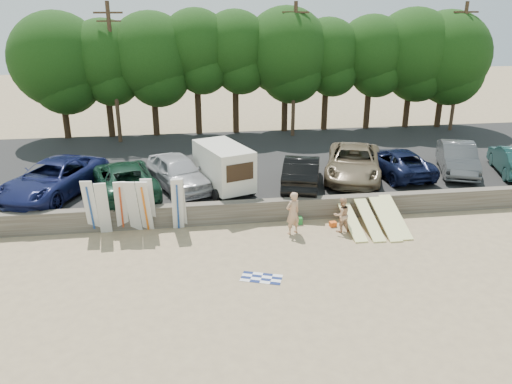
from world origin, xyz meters
TOP-DOWN VIEW (x-y plane):
  - ground at (0.00, 0.00)m, footprint 120.00×120.00m
  - seawall at (0.00, 3.00)m, footprint 44.00×0.50m
  - parking_lot at (0.00, 10.50)m, footprint 44.00×14.50m
  - treeline at (0.48, 17.51)m, footprint 33.66×6.76m
  - utility_poles at (2.00, 16.00)m, footprint 25.80×0.26m
  - box_trailer at (-3.78, 5.37)m, footprint 2.98×4.05m
  - car_0 at (-11.98, 5.91)m, footprint 5.05×6.80m
  - car_1 at (-8.65, 5.65)m, footprint 4.07×6.37m
  - car_2 at (-6.04, 6.07)m, footprint 3.71×5.38m
  - car_3 at (0.21, 5.47)m, footprint 3.03×5.22m
  - car_4 at (3.26, 6.43)m, footprint 4.69×6.66m
  - car_5 at (5.73, 6.59)m, footprint 2.92×5.44m
  - car_6 at (9.23, 6.46)m, footprint 3.39×5.28m
  - surfboard_upright_0 at (-9.76, 2.58)m, footprint 0.54×0.63m
  - surfboard_upright_1 at (-9.21, 2.37)m, footprint 0.54×0.75m
  - surfboard_upright_2 at (-8.47, 2.51)m, footprint 0.60×0.84m
  - surfboard_upright_3 at (-7.98, 2.44)m, footprint 0.62×0.84m
  - surfboard_upright_4 at (-7.46, 2.41)m, footprint 0.61×0.87m
  - surfboard_upright_5 at (-7.30, 2.63)m, footprint 0.55×0.71m
  - surfboard_upright_6 at (-6.05, 2.40)m, footprint 0.53×0.73m
  - surfboard_upright_7 at (-5.96, 2.53)m, footprint 0.58×0.74m
  - surfboard_low_0 at (1.60, 1.51)m, footprint 0.56×2.92m
  - surfboard_low_1 at (2.37, 1.41)m, footprint 0.56×2.88m
  - surfboard_low_2 at (3.08, 1.32)m, footprint 0.56×2.87m
  - surfboard_low_3 at (3.60, 1.42)m, footprint 0.56×2.86m
  - beachgoer_a at (-1.11, 1.42)m, footprint 0.84×0.72m
  - beachgoer_b at (1.07, 1.33)m, footprint 0.88×0.76m
  - cooler at (-0.65, 2.40)m, footprint 0.39×0.31m
  - gear_bag at (0.87, 1.88)m, footprint 0.32×0.27m
  - beach_towel at (-3.04, -2.20)m, footprint 1.92×1.92m

SIDE VIEW (x-z plane):
  - ground at x=0.00m, z-range 0.00..0.00m
  - beach_towel at x=-3.04m, z-range 0.01..0.01m
  - gear_bag at x=0.87m, z-range 0.00..0.22m
  - cooler at x=-0.65m, z-range 0.00..0.32m
  - parking_lot at x=0.00m, z-range 0.00..0.70m
  - surfboard_low_0 at x=1.60m, z-range 0.00..0.81m
  - surfboard_low_1 at x=2.37m, z-range 0.00..0.98m
  - surfboard_low_2 at x=3.08m, z-range 0.00..1.00m
  - seawall at x=0.00m, z-range 0.00..1.00m
  - surfboard_low_3 at x=3.60m, z-range 0.00..1.04m
  - beachgoer_b at x=1.07m, z-range 0.00..1.59m
  - beachgoer_a at x=-1.11m, z-range 0.00..1.93m
  - surfboard_upright_4 at x=-7.46m, z-range 0.00..2.51m
  - surfboard_upright_2 at x=-8.47m, z-range 0.00..2.51m
  - surfboard_upright_3 at x=-7.98m, z-range 0.00..2.52m
  - surfboard_upright_1 at x=-9.21m, z-range 0.00..2.53m
  - surfboard_upright_6 at x=-6.05m, z-range 0.00..2.53m
  - surfboard_upright_7 at x=-5.96m, z-range 0.00..2.54m
  - surfboard_upright_5 at x=-7.30m, z-range 0.00..2.54m
  - surfboard_upright_0 at x=-9.76m, z-range 0.00..2.56m
  - car_5 at x=5.73m, z-range 0.70..2.15m
  - car_3 at x=0.21m, z-range 0.70..2.33m
  - car_1 at x=-8.65m, z-range 0.70..2.34m
  - car_6 at x=9.23m, z-range 0.70..2.34m
  - car_4 at x=3.26m, z-range 0.70..2.39m
  - car_2 at x=-6.04m, z-range 0.70..2.40m
  - car_0 at x=-11.98m, z-range 0.70..2.42m
  - box_trailer at x=-3.78m, z-range 0.84..3.17m
  - utility_poles at x=2.00m, z-range 0.93..9.93m
  - treeline at x=0.48m, z-range 1.88..10.65m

